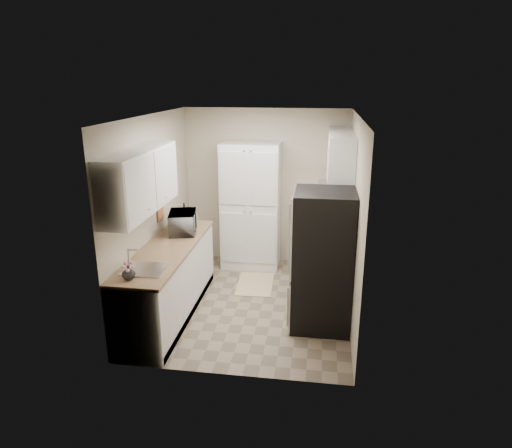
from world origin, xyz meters
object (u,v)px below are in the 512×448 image
(electric_range, at_px, (324,264))
(microwave, at_px, (183,222))
(wine_bottle, at_px, (184,214))
(toaster_oven, at_px, (334,207))
(refrigerator, at_px, (323,260))
(pantry_cabinet, at_px, (251,207))

(electric_range, height_order, microwave, microwave)
(microwave, relative_size, wine_bottle, 1.88)
(electric_range, height_order, toaster_oven, toaster_oven)
(refrigerator, height_order, wine_bottle, refrigerator)
(electric_range, bearing_deg, pantry_cabinet, 141.78)
(microwave, bearing_deg, toaster_oven, -73.41)
(refrigerator, relative_size, wine_bottle, 6.15)
(pantry_cabinet, distance_m, electric_range, 1.58)
(pantry_cabinet, height_order, wine_bottle, pantry_cabinet)
(pantry_cabinet, bearing_deg, wine_bottle, -138.62)
(electric_range, distance_m, refrigerator, 0.88)
(electric_range, height_order, wine_bottle, wine_bottle)
(pantry_cabinet, bearing_deg, toaster_oven, 0.35)
(pantry_cabinet, relative_size, toaster_oven, 4.97)
(pantry_cabinet, relative_size, wine_bottle, 7.24)
(pantry_cabinet, distance_m, microwave, 1.38)
(pantry_cabinet, distance_m, toaster_oven, 1.29)
(refrigerator, relative_size, toaster_oven, 4.23)
(wine_bottle, relative_size, toaster_oven, 0.69)
(wine_bottle, height_order, toaster_oven, wine_bottle)
(electric_range, relative_size, microwave, 2.18)
(toaster_oven, bearing_deg, electric_range, -100.11)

